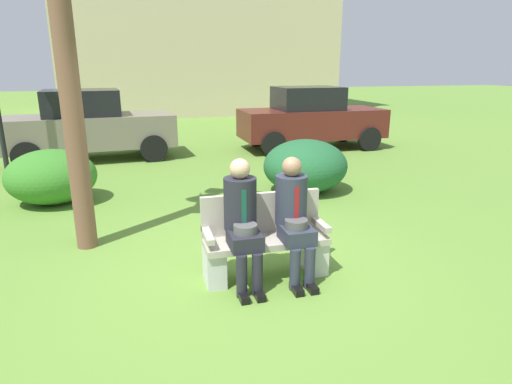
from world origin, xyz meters
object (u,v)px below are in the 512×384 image
Objects in this scene: seated_man_right at (294,213)px; shrub_near_bench at (51,177)px; park_bench at (265,241)px; seated_man_left at (242,217)px; shrub_mid_lawn at (305,166)px; parked_car_near at (89,125)px; parked_car_far at (311,118)px.

seated_man_right is 4.64m from shrub_near_bench.
seated_man_left reaches higher than park_bench.
park_bench is 1.00× the size of seated_man_left.
shrub_mid_lawn is (1.35, 3.09, -0.25)m from seated_man_right.
parked_car_near is at bearing 134.85° from shrub_mid_lawn.
seated_man_left is at bearing -73.64° from parked_car_near.
seated_man_right is (0.56, -0.00, -0.01)m from seated_man_left.
seated_man_right is 7.73m from parked_car_far.
shrub_near_bench is at bearing 127.88° from park_bench.
parked_car_far is at bearing 30.22° from shrub_near_bench.
shrub_mid_lawn is at bearing 61.06° from park_bench.
parked_car_far reaches higher than park_bench.
parked_car_near reaches higher than park_bench.
seated_man_left is at bearing -55.98° from shrub_near_bench.
parked_car_far is at bearing 62.83° from seated_man_left.
shrub_near_bench is at bearing 173.66° from shrub_mid_lawn.
seated_man_left is at bearing -156.08° from park_bench.
shrub_mid_lawn reaches higher than park_bench.
parked_car_near is (-2.64, 7.10, 0.11)m from seated_man_right.
parked_car_far reaches higher than seated_man_left.
park_bench is 0.92× the size of shrub_near_bench.
park_bench is at bearing -118.94° from shrub_mid_lawn.
park_bench is 4.36m from shrub_near_bench.
seated_man_left is 3.64m from shrub_mid_lawn.
seated_man_left reaches higher than shrub_near_bench.
seated_man_right is at bearing -0.12° from seated_man_left.
seated_man_right reaches higher than shrub_mid_lawn.
seated_man_right is 0.86× the size of shrub_mid_lawn.
parked_car_near and parked_car_far have the same top height.
parked_car_near is at bearing 106.36° from seated_man_left.
shrub_mid_lawn is (1.64, 2.96, 0.08)m from park_bench.
shrub_near_bench is at bearing 124.02° from seated_man_left.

